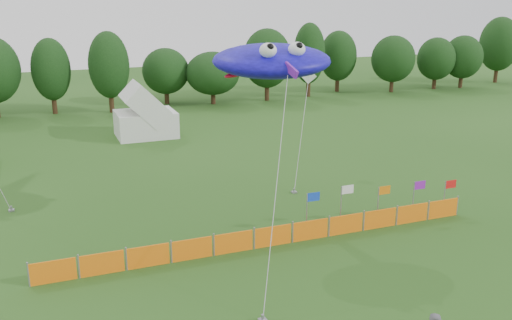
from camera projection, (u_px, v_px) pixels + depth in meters
name	position (u px, v px, depth m)	size (l,w,h in m)	color
treeline	(134.00, 69.00, 58.76)	(104.57, 8.78, 8.36)	#382314
tent_right	(145.00, 116.00, 47.94)	(4.97, 3.98, 3.51)	silver
barrier_fence	(273.00, 236.00, 27.34)	(21.90, 0.06, 1.00)	orange
flag_row	(380.00, 198.00, 29.69)	(8.73, 0.73, 2.25)	gray
stingray_kite	(269.00, 60.00, 27.08)	(6.89, 15.22, 9.68)	#1A0FDB
small_kite_white	(305.00, 110.00, 37.40)	(4.02, 5.37, 6.82)	white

